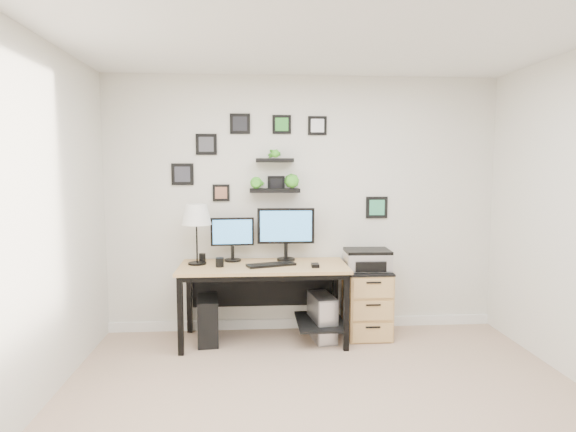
{
  "coord_description": "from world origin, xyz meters",
  "views": [
    {
      "loc": [
        -0.51,
        -2.9,
        1.69
      ],
      "look_at": [
        -0.17,
        1.83,
        1.2
      ],
      "focal_mm": 30.0,
      "sensor_mm": 36.0,
      "label": 1
    }
  ],
  "objects": [
    {
      "name": "room",
      "position": [
        0.0,
        1.98,
        0.05
      ],
      "size": [
        4.0,
        4.0,
        4.0
      ],
      "color": "tan",
      "rests_on": "ground"
    },
    {
      "name": "desk",
      "position": [
        -0.39,
        1.67,
        0.63
      ],
      "size": [
        1.6,
        0.7,
        0.75
      ],
      "color": "tan",
      "rests_on": "ground"
    },
    {
      "name": "monitor_left",
      "position": [
        -0.72,
        1.84,
        1.01
      ],
      "size": [
        0.43,
        0.18,
        0.44
      ],
      "color": "black",
      "rests_on": "desk"
    },
    {
      "name": "monitor_right",
      "position": [
        -0.19,
        1.84,
        1.06
      ],
      "size": [
        0.57,
        0.19,
        0.53
      ],
      "color": "black",
      "rests_on": "desk"
    },
    {
      "name": "keyboard",
      "position": [
        -0.35,
        1.59,
        0.76
      ],
      "size": [
        0.48,
        0.28,
        0.02
      ],
      "primitive_type": "cube",
      "rotation": [
        0.0,
        0.0,
        0.31
      ],
      "color": "black",
      "rests_on": "desk"
    },
    {
      "name": "mouse",
      "position": [
        0.06,
        1.5,
        0.77
      ],
      "size": [
        0.07,
        0.11,
        0.03
      ],
      "primitive_type": "cube",
      "rotation": [
        0.0,
        0.0,
        -0.01
      ],
      "color": "black",
      "rests_on": "desk"
    },
    {
      "name": "table_lamp",
      "position": [
        -1.06,
        1.72,
        1.22
      ],
      "size": [
        0.29,
        0.29,
        0.58
      ],
      "color": "black",
      "rests_on": "desk"
    },
    {
      "name": "mug",
      "position": [
        -0.83,
        1.57,
        0.79
      ],
      "size": [
        0.08,
        0.08,
        0.09
      ],
      "primitive_type": "cylinder",
      "color": "black",
      "rests_on": "desk"
    },
    {
      "name": "pen_cup",
      "position": [
        -1.02,
        1.83,
        0.79
      ],
      "size": [
        0.07,
        0.07,
        0.08
      ],
      "primitive_type": "cylinder",
      "color": "black",
      "rests_on": "desk"
    },
    {
      "name": "pc_tower_black",
      "position": [
        -0.96,
        1.65,
        0.22
      ],
      "size": [
        0.24,
        0.45,
        0.43
      ],
      "primitive_type": "cube",
      "rotation": [
        0.0,
        0.0,
        0.1
      ],
      "color": "black",
      "rests_on": "ground"
    },
    {
      "name": "pc_tower_grey",
      "position": [
        0.15,
        1.65,
        0.22
      ],
      "size": [
        0.26,
        0.46,
        0.44
      ],
      "color": "gray",
      "rests_on": "ground"
    },
    {
      "name": "file_cabinet",
      "position": [
        0.61,
        1.72,
        0.34
      ],
      "size": [
        0.43,
        0.53,
        0.67
      ],
      "color": "tan",
      "rests_on": "ground"
    },
    {
      "name": "printer",
      "position": [
        0.61,
        1.73,
        0.77
      ],
      "size": [
        0.45,
        0.37,
        0.2
      ],
      "color": "silver",
      "rests_on": "file_cabinet"
    },
    {
      "name": "wall_decor",
      "position": [
        -0.31,
        1.93,
        1.67
      ],
      "size": [
        2.21,
        0.18,
        1.06
      ],
      "color": "black",
      "rests_on": "ground"
    }
  ]
}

